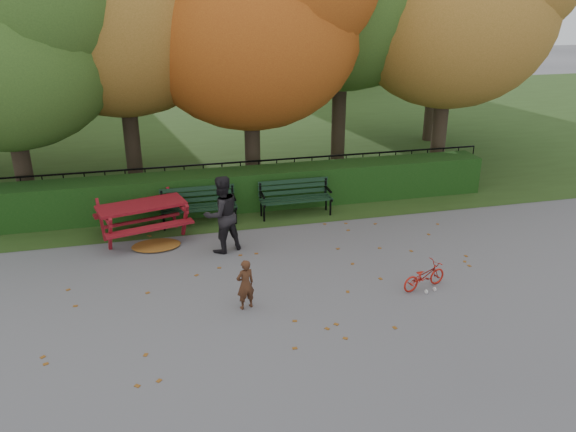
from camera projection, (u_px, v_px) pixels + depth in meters
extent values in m
plane|color=slate|center=(288.00, 289.00, 10.64)|extent=(90.00, 90.00, 0.00)
plane|color=#253D15|center=(207.00, 128.00, 23.26)|extent=(90.00, 90.00, 0.00)
cube|color=black|center=(246.00, 189.00, 14.51)|extent=(13.00, 0.90, 1.00)
cube|color=black|center=(241.00, 194.00, 15.39)|extent=(14.00, 0.04, 0.04)
cube|color=black|center=(240.00, 162.00, 15.05)|extent=(14.00, 0.04, 0.04)
cylinder|color=black|center=(127.00, 188.00, 14.56)|extent=(0.03, 0.03, 1.00)
cylinder|color=black|center=(241.00, 180.00, 15.23)|extent=(0.03, 0.03, 1.00)
cylinder|color=black|center=(346.00, 172.00, 15.90)|extent=(0.03, 0.03, 1.00)
cylinder|color=black|center=(457.00, 164.00, 16.68)|extent=(0.03, 0.03, 1.00)
cylinder|color=#2E2118|center=(21.00, 159.00, 14.15)|extent=(0.44, 0.44, 2.62)
ellipsoid|color=#35551E|center=(0.00, 43.00, 13.11)|extent=(5.60, 5.60, 5.04)
cylinder|color=#2E2118|center=(131.00, 133.00, 15.74)|extent=(0.44, 0.44, 3.15)
ellipsoid|color=brown|center=(118.00, 4.00, 14.49)|extent=(6.40, 6.40, 5.76)
cylinder|color=#2E2118|center=(252.00, 139.00, 15.82)|extent=(0.44, 0.44, 2.80)
ellipsoid|color=#9C3D13|center=(250.00, 27.00, 14.71)|extent=(6.00, 6.00, 5.40)
cylinder|color=#2E2118|center=(339.00, 112.00, 17.53)|extent=(0.44, 0.44, 3.50)
cylinder|color=#2E2118|center=(440.00, 126.00, 16.88)|extent=(0.44, 0.44, 2.97)
ellipsoid|color=brown|center=(451.00, 14.00, 15.70)|extent=(5.80, 5.80, 5.22)
cylinder|color=#2E2118|center=(432.00, 98.00, 20.86)|extent=(0.44, 0.44, 3.15)
ellipsoid|color=#35551E|center=(441.00, 1.00, 19.61)|extent=(6.00, 6.00, 5.40)
cube|color=black|center=(200.00, 210.00, 13.27)|extent=(1.80, 0.12, 0.04)
cube|color=black|center=(199.00, 208.00, 13.43)|extent=(1.80, 0.12, 0.04)
cube|color=black|center=(198.00, 205.00, 13.59)|extent=(1.80, 0.12, 0.04)
cube|color=black|center=(198.00, 199.00, 13.63)|extent=(1.80, 0.05, 0.10)
cube|color=black|center=(197.00, 194.00, 13.58)|extent=(1.80, 0.05, 0.10)
cube|color=black|center=(197.00, 189.00, 13.53)|extent=(1.80, 0.05, 0.10)
cube|color=black|center=(163.00, 211.00, 13.25)|extent=(0.05, 0.55, 0.06)
cube|color=black|center=(162.00, 199.00, 13.41)|extent=(0.05, 0.05, 0.41)
cylinder|color=black|center=(164.00, 222.00, 13.16)|extent=(0.05, 0.05, 0.44)
cylinder|color=black|center=(163.00, 217.00, 13.48)|extent=(0.05, 0.05, 0.44)
cube|color=black|center=(162.00, 203.00, 13.19)|extent=(0.05, 0.45, 0.04)
cube|color=black|center=(234.00, 205.00, 13.63)|extent=(0.05, 0.55, 0.06)
cube|color=black|center=(232.00, 193.00, 13.79)|extent=(0.05, 0.05, 0.41)
cylinder|color=black|center=(236.00, 216.00, 13.54)|extent=(0.05, 0.05, 0.44)
cylinder|color=black|center=(233.00, 210.00, 13.86)|extent=(0.05, 0.05, 0.44)
cube|color=black|center=(234.00, 197.00, 13.57)|extent=(0.05, 0.45, 0.04)
cube|color=black|center=(298.00, 202.00, 13.80)|extent=(1.80, 0.12, 0.04)
cube|color=black|center=(296.00, 199.00, 13.97)|extent=(1.80, 0.12, 0.04)
cube|color=black|center=(294.00, 197.00, 14.13)|extent=(1.80, 0.12, 0.04)
cube|color=black|center=(293.00, 192.00, 14.17)|extent=(1.80, 0.05, 0.10)
cube|color=black|center=(293.00, 186.00, 14.11)|extent=(1.80, 0.05, 0.10)
cube|color=black|center=(293.00, 181.00, 14.07)|extent=(1.80, 0.05, 0.10)
cube|color=black|center=(263.00, 203.00, 13.78)|extent=(0.05, 0.55, 0.06)
cube|color=black|center=(260.00, 191.00, 13.94)|extent=(0.05, 0.05, 0.41)
cylinder|color=black|center=(264.00, 213.00, 13.70)|extent=(0.05, 0.05, 0.44)
cylinder|color=black|center=(261.00, 208.00, 14.02)|extent=(0.05, 0.05, 0.44)
cube|color=black|center=(262.00, 195.00, 13.73)|extent=(0.05, 0.45, 0.04)
cube|color=black|center=(328.00, 197.00, 14.16)|extent=(0.05, 0.55, 0.06)
cube|color=black|center=(325.00, 186.00, 14.32)|extent=(0.05, 0.05, 0.41)
cylinder|color=black|center=(330.00, 207.00, 14.07)|extent=(0.05, 0.05, 0.44)
cylinder|color=black|center=(326.00, 202.00, 14.40)|extent=(0.05, 0.05, 0.44)
cube|color=black|center=(328.00, 190.00, 14.11)|extent=(0.05, 0.45, 0.04)
cube|color=maroon|center=(141.00, 205.00, 12.58)|extent=(2.05, 1.26, 0.06)
cube|color=maroon|center=(151.00, 228.00, 12.18)|extent=(1.92, 0.74, 0.05)
cube|color=maroon|center=(135.00, 210.00, 13.22)|extent=(1.92, 0.74, 0.05)
cube|color=maroon|center=(110.00, 235.00, 11.96)|extent=(0.20, 0.55, 0.93)
cube|color=maroon|center=(101.00, 220.00, 12.74)|extent=(0.20, 0.55, 0.93)
cube|color=maroon|center=(104.00, 215.00, 12.24)|extent=(0.43, 1.40, 0.06)
cube|color=maroon|center=(185.00, 221.00, 12.69)|extent=(0.20, 0.55, 0.93)
cube|color=maroon|center=(172.00, 207.00, 13.47)|extent=(0.20, 0.55, 0.93)
cube|color=maroon|center=(177.00, 203.00, 12.98)|extent=(0.43, 1.40, 0.06)
cube|color=maroon|center=(143.00, 220.00, 12.71)|extent=(1.66, 0.50, 0.06)
ellipsoid|color=brown|center=(156.00, 245.00, 12.38)|extent=(1.08, 0.74, 0.07)
imported|color=#432515|center=(245.00, 284.00, 9.83)|extent=(0.39, 0.32, 0.94)
imported|color=black|center=(222.00, 214.00, 11.91)|extent=(1.00, 0.90, 1.69)
imported|color=#AC1A0F|center=(424.00, 276.00, 10.58)|extent=(1.03, 0.59, 0.51)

